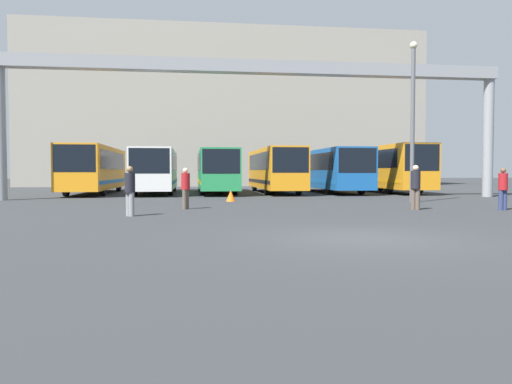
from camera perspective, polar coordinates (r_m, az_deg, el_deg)
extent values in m
plane|color=#2D3033|center=(11.65, 12.16, -5.20)|extent=(200.00, 200.00, 0.00)
cube|color=gray|center=(57.17, -3.62, 9.10)|extent=(42.17, 12.00, 16.46)
cylinder|color=gray|center=(29.61, -27.21, 5.93)|extent=(0.60, 0.60, 7.00)
cylinder|color=gray|center=(33.05, 25.00, 5.57)|extent=(0.60, 0.60, 7.00)
cube|color=gray|center=(28.70, 0.45, 14.07)|extent=(28.21, 0.80, 0.70)
cube|color=orange|center=(36.05, -17.94, 2.62)|extent=(2.55, 12.17, 2.81)
cube|color=black|center=(30.11, -20.04, 3.65)|extent=(2.35, 0.06, 1.57)
cube|color=black|center=(36.06, -17.95, 3.44)|extent=(2.58, 10.35, 1.18)
cube|color=#1966B2|center=(36.05, -17.93, 1.19)|extent=(2.58, 11.57, 0.24)
cylinder|color=black|center=(32.96, -20.89, 0.42)|extent=(0.28, 0.98, 0.98)
cylinder|color=black|center=(32.51, -17.06, 0.44)|extent=(0.28, 0.98, 0.98)
cylinder|color=black|center=(39.62, -18.62, 0.75)|extent=(0.28, 0.98, 0.98)
cylinder|color=black|center=(39.25, -15.42, 0.77)|extent=(0.28, 0.98, 0.98)
cube|color=silver|center=(35.51, -11.32, 2.54)|extent=(2.53, 12.11, 2.63)
cube|color=black|center=(29.49, -12.11, 3.51)|extent=(2.33, 0.06, 1.47)
cube|color=black|center=(35.51, -11.33, 3.32)|extent=(2.56, 10.30, 1.10)
cube|color=#1966B2|center=(35.51, -11.31, 1.19)|extent=(2.56, 11.51, 0.24)
cylinder|color=black|center=(32.24, -13.67, 0.53)|extent=(0.28, 1.06, 1.06)
cylinder|color=black|center=(32.08, -9.73, 0.55)|extent=(0.28, 1.06, 1.06)
cylinder|color=black|center=(38.99, -12.61, 0.84)|extent=(0.28, 1.06, 1.06)
cylinder|color=black|center=(38.85, -9.35, 0.87)|extent=(0.28, 1.06, 1.06)
cube|color=#268C4C|center=(35.31, -4.58, 2.56)|extent=(2.42, 11.79, 2.60)
cube|color=black|center=(29.45, -3.99, 3.53)|extent=(2.23, 0.06, 1.46)
cube|color=black|center=(35.32, -4.59, 3.33)|extent=(2.45, 10.02, 1.09)
cube|color=orange|center=(35.32, -4.58, 1.21)|extent=(2.45, 11.20, 0.24)
cylinder|color=black|center=(31.99, -6.15, 0.53)|extent=(0.28, 1.01, 1.01)
cylinder|color=black|center=(32.11, -2.40, 0.55)|extent=(0.28, 1.01, 1.01)
cylinder|color=black|center=(38.59, -6.39, 0.84)|extent=(0.28, 1.01, 1.01)
cylinder|color=black|center=(38.69, -3.28, 0.85)|extent=(0.28, 1.01, 1.01)
cube|color=orange|center=(35.58, 2.15, 2.67)|extent=(2.42, 11.40, 2.73)
cube|color=black|center=(30.00, 3.98, 3.68)|extent=(2.22, 0.06, 1.53)
cube|color=black|center=(35.58, 2.15, 3.48)|extent=(2.45, 9.69, 1.15)
cube|color=black|center=(35.58, 2.15, 1.26)|extent=(2.45, 10.83, 0.24)
cylinder|color=black|center=(32.27, 1.26, 0.60)|extent=(0.28, 1.06, 1.06)
cylinder|color=black|center=(32.66, 4.90, 0.61)|extent=(0.28, 1.06, 1.06)
cylinder|color=black|center=(38.59, -0.19, 0.89)|extent=(0.28, 1.06, 1.06)
cylinder|color=black|center=(38.91, 2.88, 0.90)|extent=(0.28, 1.06, 1.06)
cube|color=#1959A5|center=(36.49, 8.61, 2.62)|extent=(2.60, 11.35, 2.71)
cube|color=black|center=(31.10, 11.53, 3.56)|extent=(2.39, 0.06, 1.52)
cube|color=black|center=(36.49, 8.62, 3.40)|extent=(2.63, 9.65, 1.14)
cube|color=#1966B2|center=(36.49, 8.61, 1.26)|extent=(2.63, 10.79, 0.24)
cylinder|color=black|center=(33.13, 8.24, 0.64)|extent=(0.28, 1.08, 1.08)
cylinder|color=black|center=(33.82, 11.96, 0.65)|extent=(0.28, 1.08, 1.08)
cylinder|color=black|center=(39.29, 5.72, 0.92)|extent=(0.28, 1.08, 1.08)
cylinder|color=black|center=(39.87, 8.91, 0.92)|extent=(0.28, 1.08, 1.08)
cube|color=orange|center=(38.18, 14.48, 2.76)|extent=(2.46, 12.05, 2.98)
cube|color=black|center=(32.70, 18.45, 3.77)|extent=(2.26, 0.06, 1.67)
cube|color=black|center=(38.19, 14.49, 3.59)|extent=(2.49, 10.25, 1.25)
cube|color=orange|center=(38.19, 14.47, 1.33)|extent=(2.49, 11.45, 0.24)
cylinder|color=black|center=(34.67, 14.91, 0.51)|extent=(0.28, 0.90, 0.90)
cylinder|color=black|center=(35.54, 18.10, 0.52)|extent=(0.28, 0.90, 0.90)
cylinder|color=black|center=(40.99, 11.31, 0.82)|extent=(0.28, 0.90, 0.90)
cylinder|color=black|center=(41.73, 14.09, 0.82)|extent=(0.28, 0.90, 0.90)
cylinder|color=gray|center=(17.55, -14.35, -1.37)|extent=(0.19, 0.19, 0.81)
cylinder|color=gray|center=(17.42, -14.03, -1.39)|extent=(0.19, 0.19, 0.81)
cylinder|color=black|center=(17.45, -14.22, 1.05)|extent=(0.35, 0.35, 0.67)
sphere|color=#8C6647|center=(17.45, -14.23, 2.52)|extent=(0.22, 0.22, 0.22)
cylinder|color=brown|center=(20.74, 17.52, -0.79)|extent=(0.19, 0.19, 0.84)
cylinder|color=brown|center=(20.73, 17.98, -0.80)|extent=(0.19, 0.19, 0.84)
cylinder|color=black|center=(20.71, 17.78, 1.35)|extent=(0.37, 0.37, 0.70)
sphere|color=beige|center=(20.71, 17.79, 2.63)|extent=(0.23, 0.23, 0.23)
cylinder|color=brown|center=(20.25, -8.16, -0.85)|extent=(0.18, 0.18, 0.79)
cylinder|color=brown|center=(20.38, -7.92, -0.83)|extent=(0.18, 0.18, 0.79)
cylinder|color=#A5191E|center=(20.28, -8.05, 1.21)|extent=(0.35, 0.35, 0.66)
sphere|color=beige|center=(20.28, -8.06, 2.45)|extent=(0.21, 0.21, 0.21)
cylinder|color=navy|center=(21.83, 26.19, -0.84)|extent=(0.18, 0.18, 0.79)
cylinder|color=navy|center=(21.92, 26.53, -0.83)|extent=(0.18, 0.18, 0.79)
cylinder|color=#A5191E|center=(21.85, 26.39, 1.07)|extent=(0.35, 0.35, 0.66)
sphere|color=brown|center=(21.85, 26.42, 2.22)|extent=(0.21, 0.21, 0.21)
cone|color=orange|center=(25.44, -2.90, -0.44)|extent=(0.49, 0.49, 0.56)
cylinder|color=#595B60|center=(25.65, 17.46, 7.21)|extent=(0.20, 0.20, 7.48)
sphere|color=beige|center=(26.27, 17.57, 15.69)|extent=(0.36, 0.36, 0.36)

